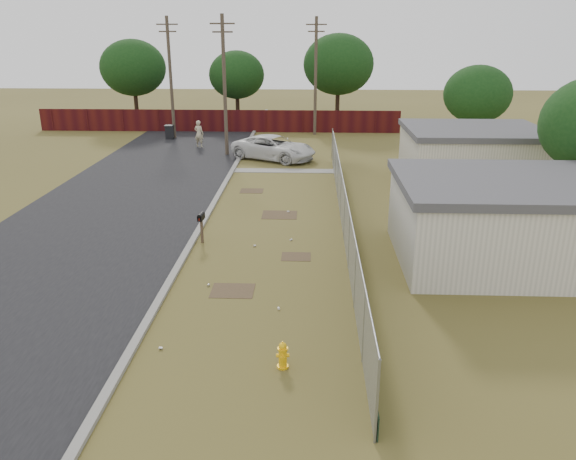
{
  "coord_description": "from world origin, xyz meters",
  "views": [
    {
      "loc": [
        1.69,
        -21.52,
        8.08
      ],
      "look_at": [
        0.9,
        -2.09,
        1.1
      ],
      "focal_mm": 35.0,
      "sensor_mm": 36.0,
      "label": 1
    }
  ],
  "objects_px": {
    "fire_hydrant": "(283,355)",
    "trash_bin": "(170,132)",
    "pickup_truck": "(274,148)",
    "pedestrian": "(199,134)",
    "mailbox": "(201,219)"
  },
  "relations": [
    {
      "from": "fire_hydrant",
      "to": "trash_bin",
      "type": "xyz_separation_m",
      "value": [
        -10.34,
        30.95,
        0.2
      ]
    },
    {
      "from": "mailbox",
      "to": "fire_hydrant",
      "type": "bearing_deg",
      "value": -67.11
    },
    {
      "from": "mailbox",
      "to": "pedestrian",
      "type": "distance_m",
      "value": 19.59
    },
    {
      "from": "fire_hydrant",
      "to": "pedestrian",
      "type": "relative_size",
      "value": 0.39
    },
    {
      "from": "mailbox",
      "to": "trash_bin",
      "type": "bearing_deg",
      "value": 106.68
    },
    {
      "from": "pedestrian",
      "to": "fire_hydrant",
      "type": "bearing_deg",
      "value": 123.07
    },
    {
      "from": "pickup_truck",
      "to": "pedestrian",
      "type": "height_order",
      "value": "pedestrian"
    },
    {
      "from": "trash_bin",
      "to": "fire_hydrant",
      "type": "bearing_deg",
      "value": -71.53
    },
    {
      "from": "trash_bin",
      "to": "pedestrian",
      "type": "bearing_deg",
      "value": -46.47
    },
    {
      "from": "pickup_truck",
      "to": "trash_bin",
      "type": "distance_m",
      "value": 11.03
    },
    {
      "from": "fire_hydrant",
      "to": "trash_bin",
      "type": "bearing_deg",
      "value": 108.47
    },
    {
      "from": "pedestrian",
      "to": "trash_bin",
      "type": "xyz_separation_m",
      "value": [
        -2.9,
        3.06,
        -0.42
      ]
    },
    {
      "from": "pickup_truck",
      "to": "pedestrian",
      "type": "relative_size",
      "value": 2.89
    },
    {
      "from": "mailbox",
      "to": "trash_bin",
      "type": "distance_m",
      "value": 23.26
    },
    {
      "from": "mailbox",
      "to": "pickup_truck",
      "type": "relative_size",
      "value": 0.22
    }
  ]
}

